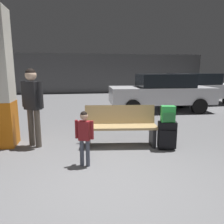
% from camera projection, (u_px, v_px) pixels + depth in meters
% --- Properties ---
extents(ground_plane, '(18.00, 18.00, 0.10)m').
position_uv_depth(ground_plane, '(91.00, 124.00, 7.06)').
color(ground_plane, slate).
extents(garage_back_wall, '(18.00, 0.12, 2.80)m').
position_uv_depth(garage_back_wall, '(82.00, 74.00, 15.37)').
color(garage_back_wall, '#565658').
rests_on(garage_back_wall, ground_plane).
extents(bench, '(1.65, 0.72, 0.89)m').
position_uv_depth(bench, '(120.00, 126.00, 4.84)').
color(bench, tan).
rests_on(bench, ground_plane).
extents(suitcase, '(0.42, 0.31, 0.60)m').
position_uv_depth(suitcase, '(167.00, 135.00, 4.58)').
color(suitcase, black).
rests_on(suitcase, ground_plane).
extents(backpack_bright, '(0.30, 0.23, 0.34)m').
position_uv_depth(backpack_bright, '(168.00, 114.00, 4.50)').
color(backpack_bright, green).
rests_on(backpack_bright, suitcase).
extents(child, '(0.32, 0.24, 0.99)m').
position_uv_depth(child, '(84.00, 133.00, 3.73)').
color(child, '#4C5160').
rests_on(child, ground_plane).
extents(adult, '(0.50, 0.38, 1.71)m').
position_uv_depth(adult, '(32.00, 99.00, 4.63)').
color(adult, brown).
rests_on(adult, ground_plane).
extents(parked_car_near, '(4.19, 1.98, 1.51)m').
position_uv_depth(parked_car_near, '(161.00, 91.00, 8.86)').
color(parked_car_near, silver).
rests_on(parked_car_near, ground_plane).
extents(parked_car_side, '(4.21, 2.02, 1.51)m').
position_uv_depth(parked_car_side, '(195.00, 88.00, 10.60)').
color(parked_car_side, silver).
rests_on(parked_car_side, ground_plane).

